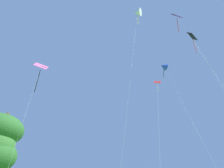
# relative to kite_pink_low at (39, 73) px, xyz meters

# --- Properties ---
(kite_pink_low) EXTENTS (3.68, 8.82, 20.97)m
(kite_pink_low) POSITION_rel_kite_pink_low_xyz_m (0.00, 0.00, 0.00)
(kite_pink_low) COLOR pink
(kite_pink_low) RESTS_ON ground_plane
(kite_red_high) EXTENTS (2.49, 12.14, 20.14)m
(kite_red_high) POSITION_rel_kite_pink_low_xyz_m (18.46, 7.32, -0.43)
(kite_red_high) COLOR red
(kite_red_high) RESTS_ON ground_plane
(kite_white_distant) EXTENTS (3.49, 6.97, 27.43)m
(kite_white_distant) POSITION_rel_kite_pink_low_xyz_m (15.97, -2.26, 7.93)
(kite_white_distant) COLOR white
(kite_white_distant) RESTS_ON ground_plane
(kite_orange_box) EXTENTS (1.25, 7.44, 13.44)m
(kite_orange_box) POSITION_rel_kite_pink_low_xyz_m (-5.88, 2.59, -6.12)
(kite_orange_box) COLOR orange
(kite_orange_box) RESTS_ON ground_plane
(kite_purple_streamer) EXTENTS (3.95, 8.14, 22.51)m
(kite_purple_streamer) POSITION_rel_kite_pink_low_xyz_m (21.02, -5.82, 1.99)
(kite_purple_streamer) COLOR purple
(kite_purple_streamer) RESTS_ON ground_plane
(kite_blue_delta) EXTENTS (4.40, 10.36, 21.44)m
(kite_blue_delta) POSITION_rel_kite_pink_low_xyz_m (19.63, 4.54, 1.96)
(kite_blue_delta) COLOR blue
(kite_blue_delta) RESTS_ON ground_plane
(kite_black_large) EXTENTS (3.05, 11.60, 28.22)m
(kite_black_large) POSITION_rel_kite_pink_low_xyz_m (25.56, 5.45, 7.19)
(kite_black_large) COLOR black
(kite_black_large) RESTS_ON ground_plane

